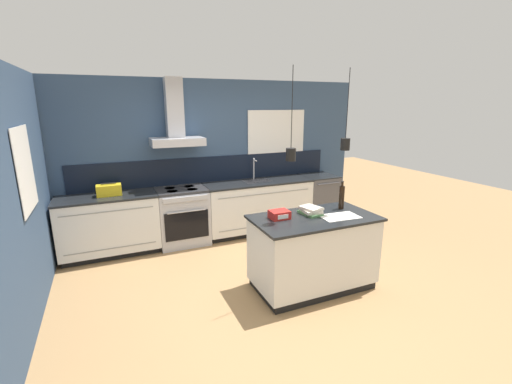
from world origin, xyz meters
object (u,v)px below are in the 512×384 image
Objects in this scene: dishwasher at (318,199)px; red_supply_box at (279,215)px; bottle_on_island at (342,197)px; oven_range at (183,216)px; book_stack at (311,211)px; yellow_toolbox at (109,190)px.

dishwasher is 2.69m from red_supply_box.
oven_range is at bearing 131.39° from bottle_on_island.
book_stack is at bearing -58.43° from oven_range.
red_supply_box is at bearing -178.22° from bottle_on_island.
bottle_on_island is (1.65, -1.88, 0.61)m from oven_range.
bottle_on_island is at bearing -34.91° from yellow_toolbox.
book_stack is at bearing -175.50° from bottle_on_island.
oven_range is 2.52× the size of bottle_on_island.
red_supply_box is (-0.42, 0.01, 0.00)m from book_stack.
book_stack is 2.93m from yellow_toolbox.
dishwasher is at bearing 53.89° from book_stack.
yellow_toolbox reaches higher than oven_range.
red_supply_box is at bearing 178.69° from book_stack.
yellow_toolbox is at bearing 180.00° from dishwasher.
dishwasher is 2.68× the size of yellow_toolbox.
oven_range is 2.11m from red_supply_box.
bottle_on_island reaches higher than dishwasher.
red_supply_box reaches higher than book_stack.
bottle_on_island reaches higher than oven_range.
bottle_on_island reaches higher than yellow_toolbox.
red_supply_box is (-0.90, -0.03, -0.11)m from bottle_on_island.
book_stack is (-1.40, -1.92, 0.50)m from dishwasher.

